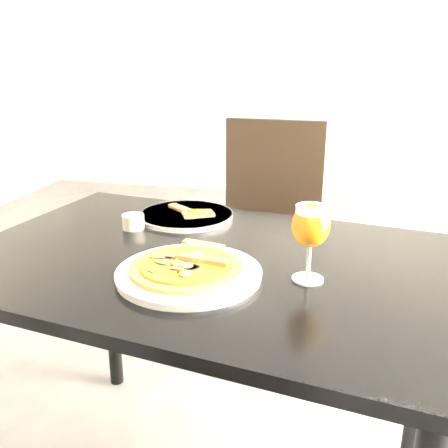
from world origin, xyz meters
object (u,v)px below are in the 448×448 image
(chair_far, at_px, (267,227))
(pizza, at_px, (187,266))
(dining_table, at_px, (204,289))
(beer_glass, at_px, (311,226))

(chair_far, relative_size, pizza, 3.82)
(pizza, bearing_deg, chair_far, 88.28)
(dining_table, bearing_deg, beer_glass, -8.33)
(dining_table, relative_size, beer_glass, 7.48)
(beer_glass, bearing_deg, pizza, -169.75)
(chair_far, distance_m, pizza, 1.03)
(chair_far, height_order, pizza, chair_far)
(chair_far, xyz_separation_m, pizza, (-0.03, -1.00, 0.25))
(pizza, relative_size, beer_glass, 1.44)
(dining_table, height_order, beer_glass, beer_glass)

